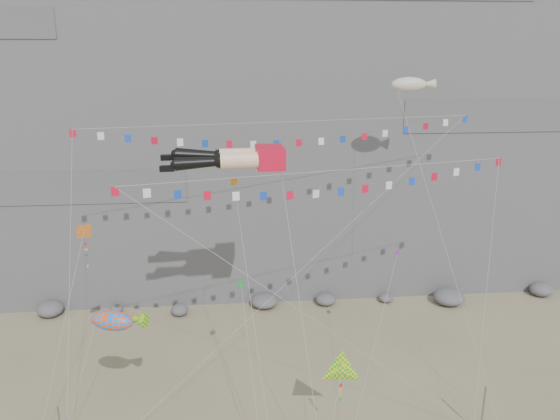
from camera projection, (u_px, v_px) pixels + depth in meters
name	position (u px, v px, depth m)	size (l,w,h in m)	color
cliff	(254.00, 39.00, 60.02)	(80.00, 28.00, 50.00)	slate
talus_boulders	(264.00, 301.00, 52.57)	(60.00, 3.00, 1.20)	slate
anchor_pole_right	(483.00, 411.00, 34.64)	(0.12, 0.12, 3.62)	slate
legs_kite	(236.00, 158.00, 35.43)	(9.44, 13.15, 20.88)	red
flag_banner_upper	(288.00, 122.00, 41.60)	(30.54, 18.56, 28.10)	red
flag_banner_lower	(329.00, 171.00, 35.44)	(26.15, 8.41, 19.36)	red
harlequin_kite	(84.00, 232.00, 36.04)	(3.45, 8.59, 14.60)	red
fish_windsock	(112.00, 321.00, 32.49)	(5.55, 3.60, 9.42)	#FF480D
delta_kite	(341.00, 371.00, 33.04)	(4.00, 6.95, 8.65)	yellow
blimp_windsock	(409.00, 85.00, 42.68)	(5.13, 14.49, 25.50)	beige
small_kite_a	(235.00, 188.00, 38.11)	(2.55, 14.26, 20.34)	#FF9D15
small_kite_b	(396.00, 258.00, 38.79)	(6.05, 9.76, 14.47)	purple
small_kite_c	(241.00, 287.00, 36.51)	(1.75, 10.40, 13.05)	green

